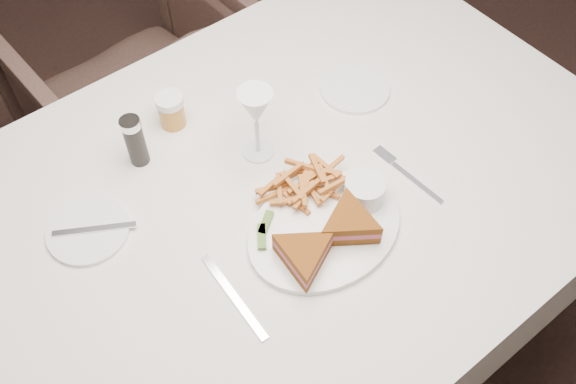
% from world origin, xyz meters
% --- Properties ---
extents(ground, '(5.00, 5.00, 0.00)m').
position_xyz_m(ground, '(0.00, 0.00, 0.00)').
color(ground, black).
rests_on(ground, ground).
extents(table, '(1.58, 1.12, 0.75)m').
position_xyz_m(table, '(-0.37, -0.12, 0.38)').
color(table, silver).
rests_on(table, ground).
extents(chair_far, '(0.76, 0.72, 0.70)m').
position_xyz_m(chair_far, '(-0.35, 0.72, 0.35)').
color(chair_far, '#47322B').
rests_on(chair_far, ground).
extents(table_setting, '(0.82, 0.62, 0.18)m').
position_xyz_m(table_setting, '(-0.35, -0.17, 0.79)').
color(table_setting, white).
rests_on(table_setting, table).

